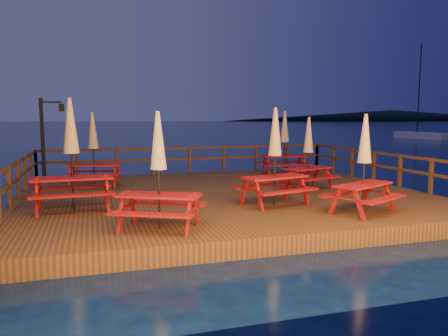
# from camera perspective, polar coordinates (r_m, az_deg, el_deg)

# --- Properties ---
(ground) EXTENTS (500.00, 500.00, 0.00)m
(ground) POSITION_cam_1_polar(r_m,az_deg,el_deg) (13.48, -0.03, -4.94)
(ground) COLOR black
(ground) RESTS_ON ground
(deck) EXTENTS (12.00, 10.00, 0.40)m
(deck) POSITION_cam_1_polar(r_m,az_deg,el_deg) (13.44, -0.03, -4.10)
(deck) COLOR #3F2614
(deck) RESTS_ON ground
(deck_piles) EXTENTS (11.44, 9.44, 1.40)m
(deck_piles) POSITION_cam_1_polar(r_m,az_deg,el_deg) (13.54, -0.03, -6.18)
(deck_piles) COLOR #321A10
(deck_piles) RESTS_ON ground
(railing) EXTENTS (11.80, 9.75, 1.10)m
(railing) POSITION_cam_1_polar(r_m,az_deg,el_deg) (14.99, -2.00, 0.75)
(railing) COLOR #321A10
(railing) RESTS_ON deck
(lamp_post) EXTENTS (0.85, 0.18, 3.00)m
(lamp_post) POSITION_cam_1_polar(r_m,az_deg,el_deg) (17.26, -22.14, 4.48)
(lamp_post) COLOR black
(lamp_post) RESTS_ON deck
(headland_right) EXTENTS (230.40, 86.40, 7.00)m
(headland_right) POSITION_cam_1_polar(r_m,az_deg,el_deg) (307.45, 21.15, 6.43)
(headland_right) COLOR black
(headland_right) RESTS_ON ground
(sailboat) EXTENTS (1.76, 7.91, 11.66)m
(sailboat) POSITION_cam_1_polar(r_m,az_deg,el_deg) (59.13, 24.22, 3.88)
(sailboat) COLOR white
(sailboat) RESTS_ON ground
(picnic_table_0) EXTENTS (2.10, 1.96, 2.39)m
(picnic_table_0) POSITION_cam_1_polar(r_m,az_deg,el_deg) (10.99, 17.84, 0.74)
(picnic_table_0) COLOR maroon
(picnic_table_0) RESTS_ON deck
(picnic_table_1) EXTENTS (2.15, 2.02, 2.44)m
(picnic_table_1) POSITION_cam_1_polar(r_m,az_deg,el_deg) (9.06, -8.54, -0.07)
(picnic_table_1) COLOR maroon
(picnic_table_1) RESTS_ON deck
(picnic_table_2) EXTENTS (2.09, 1.86, 2.55)m
(picnic_table_2) POSITION_cam_1_polar(r_m,az_deg,el_deg) (11.51, 6.67, 1.70)
(picnic_table_2) COLOR maroon
(picnic_table_2) RESTS_ON deck
(picnic_table_3) EXTENTS (1.97, 1.70, 2.55)m
(picnic_table_3) POSITION_cam_1_polar(r_m,az_deg,el_deg) (17.71, 7.90, 3.44)
(picnic_table_3) COLOR maroon
(picnic_table_3) RESTS_ON deck
(picnic_table_4) EXTENTS (1.95, 1.77, 2.31)m
(picnic_table_4) POSITION_cam_1_polar(r_m,az_deg,el_deg) (14.22, 10.94, 2.07)
(picnic_table_4) COLOR maroon
(picnic_table_4) RESTS_ON deck
(picnic_table_5) EXTENTS (1.94, 1.69, 2.48)m
(picnic_table_5) POSITION_cam_1_polar(r_m,az_deg,el_deg) (15.20, -16.71, 2.52)
(picnic_table_5) COLOR maroon
(picnic_table_5) RESTS_ON deck
(picnic_table_6) EXTENTS (1.99, 1.66, 2.78)m
(picnic_table_6) POSITION_cam_1_polar(r_m,az_deg,el_deg) (11.39, -19.30, 1.90)
(picnic_table_6) COLOR maroon
(picnic_table_6) RESTS_ON deck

